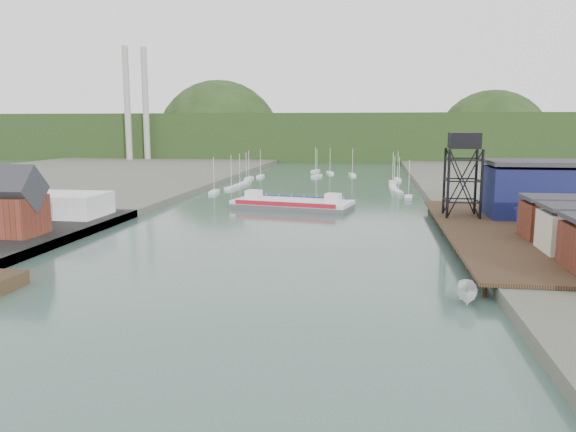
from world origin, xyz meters
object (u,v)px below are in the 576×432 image
(chain_ferry, at_px, (292,204))
(motorboat, at_px, (467,293))
(harbor_building, at_px, (3,208))
(lift_tower, at_px, (464,146))

(chain_ferry, height_order, motorboat, chain_ferry)
(harbor_building, height_order, chain_ferry, harbor_building)
(lift_tower, bearing_deg, motorboat, -97.45)
(motorboat, bearing_deg, harbor_building, 171.27)
(chain_ferry, distance_m, motorboat, 74.19)
(chain_ferry, bearing_deg, motorboat, -55.01)
(harbor_building, xyz_separation_m, chain_ferry, (41.26, 47.29, -4.94))
(harbor_building, distance_m, chain_ferry, 62.95)
(lift_tower, distance_m, chain_ferry, 43.13)
(lift_tower, xyz_separation_m, chain_ferry, (-35.74, 19.29, -14.50))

